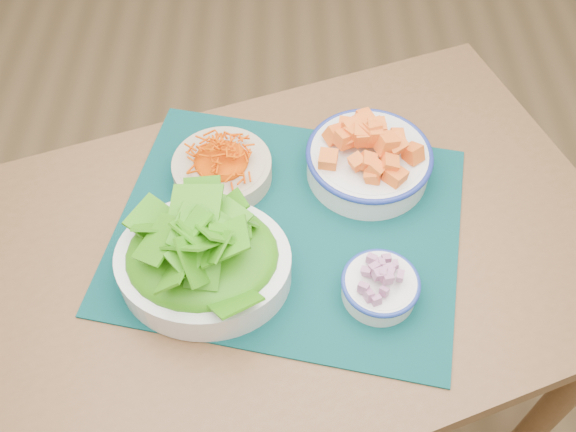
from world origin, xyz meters
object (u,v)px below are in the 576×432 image
Objects in this scene: carrot_bowl at (222,166)px; lettuce_bowl at (202,255)px; placemat at (288,227)px; onion_bowl at (380,284)px; squash_bowl at (370,153)px; table at (296,278)px.

carrot_bowl is 0.77× the size of lettuce_bowl.
placemat is 1.93× the size of lettuce_bowl.
squash_bowl is at bearing 89.50° from onion_bowl.
placemat is at bearing -43.86° from carrot_bowl.
table is 8.18× the size of onion_bowl.
squash_bowl is (0.15, 0.12, 0.06)m from placemat.
placemat is at bearing 92.87° from table.
lettuce_bowl reaches higher than table.
placemat is 2.31× the size of squash_bowl.
table is 0.12m from placemat.
placemat is at bearing 42.04° from lettuce_bowl.
placemat is 0.20m from onion_bowl.
carrot_bowl is (-0.13, 0.15, 0.15)m from table.
squash_bowl reaches higher than carrot_bowl.
table is 5.50× the size of carrot_bowl.
carrot_bowl reaches higher than table.
placemat is 0.17m from carrot_bowl.
table is 0.26m from squash_bowl.
lettuce_bowl is at bearing -142.03° from squash_bowl.
onion_bowl is at bearing -1.70° from lettuce_bowl.
carrot_bowl is 0.92× the size of squash_bowl.
table is 2.20× the size of placemat.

